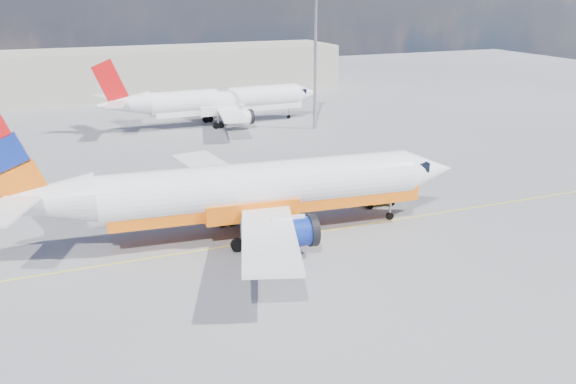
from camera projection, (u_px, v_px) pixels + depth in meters
name	position (u px, v px, depth m)	size (l,w,h in m)	color
ground	(269.00, 257.00, 45.88)	(240.00, 240.00, 0.00)	slate
taxi_line	(255.00, 242.00, 48.51)	(70.00, 0.15, 0.01)	yellow
terminal_main	(142.00, 72.00, 112.34)	(70.00, 14.00, 8.00)	#ADA695
main_jet	(247.00, 191.00, 48.44)	(36.69, 28.93, 11.12)	white
second_jet	(219.00, 102.00, 88.21)	(32.02, 25.32, 9.71)	white
gse_tug	(376.00, 195.00, 56.36)	(2.81, 1.74, 2.00)	black
floodlight_mast	(315.00, 41.00, 83.10)	(1.41, 1.41, 19.29)	#9A9AA2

